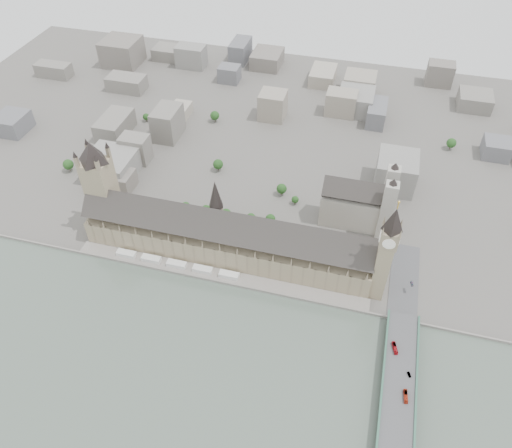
% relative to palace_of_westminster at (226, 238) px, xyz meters
% --- Properties ---
extents(ground, '(900.00, 900.00, 0.00)m').
position_rel_palace_of_westminster_xyz_m(ground, '(0.00, -19.70, -22.71)').
color(ground, '#595651').
rests_on(ground, ground).
extents(river_thames, '(600.00, 600.00, 0.00)m').
position_rel_palace_of_westminster_xyz_m(river_thames, '(0.00, -184.70, -22.71)').
color(river_thames, '#4E5C52').
rests_on(river_thames, ground).
extents(embankment_wall, '(600.00, 1.50, 3.00)m').
position_rel_palace_of_westminster_xyz_m(embankment_wall, '(0.00, -34.70, -21.21)').
color(embankment_wall, gray).
rests_on(embankment_wall, ground).
extents(river_terrace, '(270.00, 15.00, 2.00)m').
position_rel_palace_of_westminster_xyz_m(river_terrace, '(0.00, -27.20, -21.71)').
color(river_terrace, gray).
rests_on(river_terrace, ground).
extents(terrace_tents, '(118.00, 7.00, 4.00)m').
position_rel_palace_of_westminster_xyz_m(terrace_tents, '(-40.00, -26.70, -18.71)').
color(terrace_tents, silver).
rests_on(terrace_tents, river_terrace).
extents(palace_of_westminster, '(265.00, 40.73, 55.44)m').
position_rel_palace_of_westminster_xyz_m(palace_of_westminster, '(0.00, 0.00, 0.00)').
color(palace_of_westminster, gray).
rests_on(palace_of_westminster, ground).
extents(elizabeth_tower, '(17.00, 17.00, 107.50)m').
position_rel_palace_of_westminster_xyz_m(elizabeth_tower, '(138.00, -11.70, 35.38)').
color(elizabeth_tower, gray).
rests_on(elizabeth_tower, ground).
extents(victoria_tower, '(30.00, 30.00, 100.00)m').
position_rel_palace_of_westminster_xyz_m(victoria_tower, '(-122.00, 6.30, 32.50)').
color(victoria_tower, gray).
rests_on(victoria_tower, ground).
extents(central_tower, '(13.00, 13.00, 48.00)m').
position_rel_palace_of_westminster_xyz_m(central_tower, '(-10.00, 6.30, 35.21)').
color(central_tower, '#827459').
rests_on(central_tower, ground).
extents(westminster_bridge, '(25.00, 325.00, 10.25)m').
position_rel_palace_of_westminster_xyz_m(westminster_bridge, '(162.00, -107.20, -17.58)').
color(westminster_bridge, '#474749').
rests_on(westminster_bridge, ground).
extents(westminster_abbey, '(68.00, 36.00, 64.00)m').
position_rel_palace_of_westminster_xyz_m(westminster_abbey, '(110.92, 75.30, 2.38)').
color(westminster_abbey, '#9C988C').
rests_on(westminster_abbey, ground).
extents(city_skyline_inland, '(720.00, 360.00, 38.00)m').
position_rel_palace_of_westminster_xyz_m(city_skyline_inland, '(0.00, 225.30, -3.71)').
color(city_skyline_inland, gray).
rests_on(city_skyline_inland, ground).
extents(park_trees, '(110.00, 30.00, 15.00)m').
position_rel_palace_of_westminster_xyz_m(park_trees, '(-10.00, 40.30, -15.21)').
color(park_trees, '#174017').
rests_on(park_trees, ground).
extents(red_bus_north, '(5.51, 11.18, 3.04)m').
position_rel_palace_of_westminster_xyz_m(red_bus_north, '(156.65, -70.05, -10.94)').
color(red_bus_north, red).
rests_on(red_bus_north, westminster_bridge).
extents(red_bus_south, '(3.64, 10.86, 2.97)m').
position_rel_palace_of_westminster_xyz_m(red_bus_south, '(166.60, -108.01, -10.97)').
color(red_bus_south, red).
rests_on(red_bus_south, westminster_bridge).
extents(car_silver, '(3.37, 4.82, 1.51)m').
position_rel_palace_of_westminster_xyz_m(car_silver, '(168.37, -89.58, -11.70)').
color(car_silver, gray).
rests_on(car_silver, westminster_bridge).
extents(car_approach, '(3.43, 5.97, 1.63)m').
position_rel_palace_of_westminster_xyz_m(car_approach, '(166.94, -1.42, -11.64)').
color(car_approach, gray).
rests_on(car_approach, westminster_bridge).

